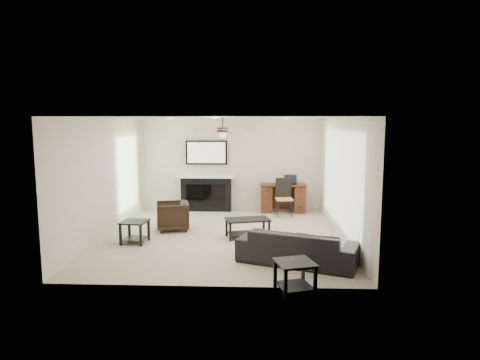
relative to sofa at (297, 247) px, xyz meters
The scene contains 10 objects.
room_shell 2.54m from the sofa, 125.63° to the left, with size 5.50×5.54×2.52m.
sofa is the anchor object (origin of this frame).
armchair 3.37m from the sofa, 140.41° to the left, with size 0.69×0.71×0.64m, color black.
coffee_table 1.84m from the sofa, 119.36° to the left, with size 0.90×0.50×0.40m, color black.
end_table_near 1.26m from the sofa, 96.84° to the right, with size 0.52×0.52×0.45m, color black.
end_table_left 3.34m from the sofa, 160.75° to the left, with size 0.50×0.50×0.45m, color black.
fireplace_unit 4.76m from the sofa, 116.25° to the left, with size 1.52×0.34×1.91m, color black.
desk 4.18m from the sofa, 90.22° to the left, with size 1.22×0.56×0.76m, color #36120D.
desk_chair 3.64m from the sofa, 90.26° to the left, with size 0.42×0.44×0.97m, color black.
laptop 4.21m from the sofa, 87.47° to the left, with size 0.33×0.24×0.23m, color black.
Camera 1 is at (0.75, -8.79, 2.45)m, focal length 32.00 mm.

